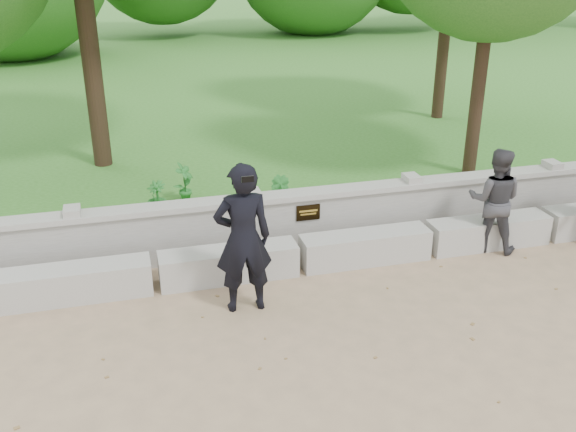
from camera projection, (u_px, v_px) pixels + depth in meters
name	position (u px, v px, depth m)	size (l,w,h in m)	color
ground	(343.00, 344.00, 7.45)	(80.00, 80.00, 0.00)	tan
lawn	(192.00, 87.00, 19.81)	(40.00, 22.00, 0.25)	#316A1F
concrete_bench	(299.00, 255.00, 9.04)	(11.90, 0.45, 0.45)	#B6B3AC
parapet_wall	(286.00, 221.00, 9.57)	(12.50, 0.35, 0.90)	#ABA9A1
man_main	(243.00, 239.00, 7.81)	(0.72, 0.64, 1.95)	black
visitor_left	(494.00, 200.00, 9.44)	(0.98, 0.93, 1.59)	#38373C
shrub_a	(185.00, 182.00, 10.70)	(0.36, 0.25, 0.69)	#27742A
shrub_b	(281.00, 196.00, 10.17)	(0.36, 0.29, 0.65)	#27742A
shrub_d	(157.00, 198.00, 10.27)	(0.30, 0.27, 0.54)	#27742A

